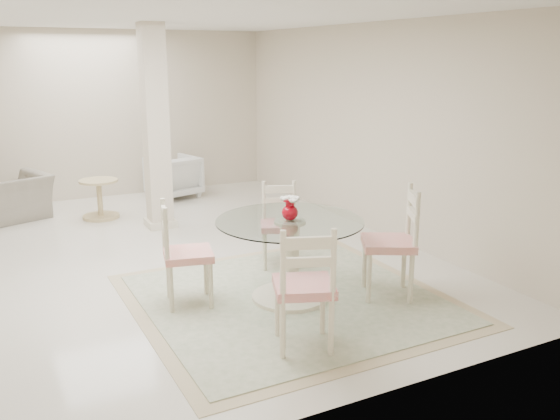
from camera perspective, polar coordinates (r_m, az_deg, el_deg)
name	(u,v)px	position (r m, az deg, el deg)	size (l,w,h in m)	color
ground	(151,260)	(7.02, -12.35, -4.69)	(7.00, 7.00, 0.00)	silver
room_shell	(141,97)	(6.65, -13.22, 10.58)	(6.02, 7.02, 2.71)	beige
column	(156,128)	(8.08, -11.88, 7.69)	(0.30, 0.30, 2.70)	beige
area_rug	(289,299)	(5.77, 0.92, -8.57)	(2.87, 2.87, 0.02)	tan
dining_table	(290,260)	(5.63, 0.94, -4.83)	(1.38, 1.38, 0.80)	beige
red_vase	(290,208)	(5.48, 1.00, 0.23)	(0.18, 0.17, 0.23)	#A20512
dining_chair_east	(397,234)	(5.75, 11.18, -2.31)	(0.65, 0.65, 1.20)	beige
dining_chair_north	(279,218)	(6.55, -0.06, -0.78)	(0.54, 0.54, 1.03)	beige
dining_chair_west	(180,246)	(5.54, -9.60, -3.48)	(0.53, 0.53, 1.10)	beige
dining_chair_south	(305,279)	(4.60, 2.45, -6.69)	(0.60, 0.60, 1.15)	#F2E6C7
recliner_taupe	(10,198)	(9.27, -24.59, 1.09)	(1.00, 0.87, 0.65)	gray
armchair_white	(173,177)	(9.97, -10.23, 3.18)	(0.73, 0.75, 0.69)	silver
side_table	(100,200)	(8.93, -16.95, 0.89)	(0.54, 0.54, 0.56)	#D4BE82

